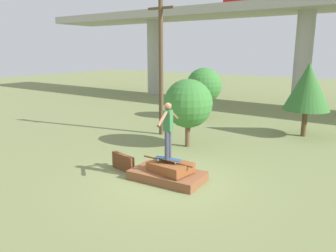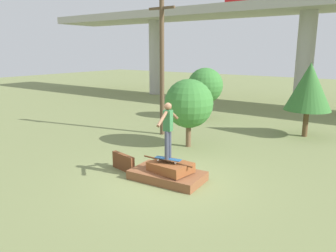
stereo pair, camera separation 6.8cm
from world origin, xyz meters
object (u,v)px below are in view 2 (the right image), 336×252
skateboard (168,159)px  skater (168,127)px  tree_mid_back (205,86)px  utility_pole (162,64)px  tree_behind_right (309,87)px  tree_behind_left (189,104)px

skateboard → skater: size_ratio=0.50×
skater → tree_mid_back: 9.16m
utility_pole → tree_behind_right: size_ratio=1.87×
tree_behind_left → tree_behind_right: 5.51m
tree_behind_right → tree_mid_back: size_ratio=1.15×
utility_pole → tree_behind_left: utility_pole is taller
tree_behind_right → tree_mid_back: bearing=171.6°
tree_behind_left → utility_pole: bearing=154.2°
skater → tree_mid_back: bearing=112.6°
tree_behind_left → tree_mid_back: size_ratio=0.95×
tree_mid_back → tree_behind_right: bearing=-8.4°
utility_pole → skater: bearing=-51.7°
utility_pole → tree_mid_back: size_ratio=2.16×
skater → tree_behind_left: bearing=112.5°
skateboard → tree_behind_right: bearing=75.4°
utility_pole → tree_behind_right: (5.37, 3.37, -0.96)m
tree_behind_right → tree_behind_left: bearing=-127.8°
tree_behind_left → tree_behind_right: bearing=52.2°
utility_pole → tree_mid_back: (-0.15, 4.18, -1.32)m
skater → utility_pole: size_ratio=0.27×
tree_behind_left → tree_behind_right: (3.37, 4.33, 0.47)m
skateboard → utility_pole: 5.98m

